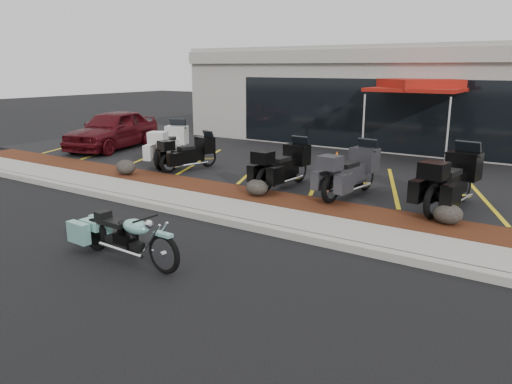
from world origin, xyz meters
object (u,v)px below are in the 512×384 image
Objects in this scene: traffic_cone at (337,158)px; touring_white at (178,139)px; parked_car at (113,130)px; popup_canopy at (419,87)px; hero_cruiser at (164,248)px.

touring_white is at bearing -156.31° from traffic_cone.
parked_car is at bearing -168.33° from traffic_cone.
parked_car is at bearing 60.99° from touring_white.
hero_cruiser is at bearing -97.53° from popup_canopy.
traffic_cone is (4.83, 2.12, -0.47)m from touring_white.
popup_canopy reaches higher than touring_white.
parked_car is (-3.70, 0.36, 0.04)m from touring_white.
touring_white is 3.72m from parked_car.
touring_white is (-6.14, 7.02, 0.41)m from hero_cruiser.
hero_cruiser is 0.80× the size of popup_canopy.
traffic_cone is 3.75m from popup_canopy.
parked_car is 8.72m from traffic_cone.
parked_car reaches higher than touring_white.
touring_white is 5.28× the size of traffic_cone.
popup_canopy is (1.71, 2.50, 2.20)m from traffic_cone.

